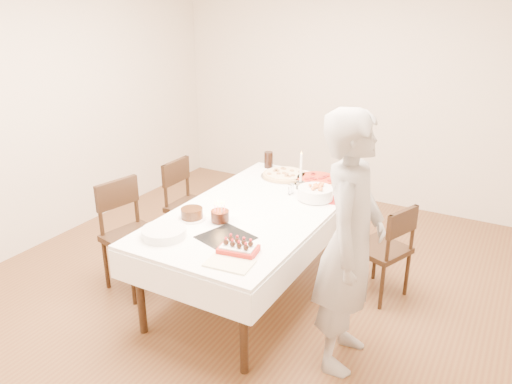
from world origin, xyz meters
The scene contains 22 objects.
floor centered at (0.00, 0.00, 0.00)m, with size 5.00×5.00×0.00m, color brown.
wall_back centered at (0.00, 2.50, 1.35)m, with size 4.50×0.04×2.70m, color beige.
wall_left centered at (-2.25, 0.00, 1.35)m, with size 0.04×5.00×2.70m, color beige.
dining_table centered at (0.08, 0.06, 0.38)m, with size 1.14×2.14×0.75m, color white.
chair_right_savory centered at (1.01, 0.50, 0.42)m, with size 0.43×0.43×0.83m, color black, non-canonical shape.
chair_left_savory centered at (-0.81, 0.39, 0.45)m, with size 0.46×0.46×0.90m, color black, non-canonical shape.
chair_left_dessert centered at (-0.82, -0.41, 0.47)m, with size 0.48×0.48×0.94m, color black, non-canonical shape.
person centered at (1.04, -0.41, 0.88)m, with size 0.64×0.42×1.76m, color #9F9B96.
pizza_white centered at (-0.05, 0.85, 0.77)m, with size 0.46×0.46×0.04m, color beige.
pizza_pepperoni centered at (0.26, 0.87, 0.77)m, with size 0.44×0.44×0.04m, color red.
red_placemat centered at (0.50, 0.52, 0.75)m, with size 0.21×0.21×0.01m, color #B21E1E.
pasta_bowl centered at (0.42, 0.48, 0.81)m, with size 0.30×0.30×0.10m, color white.
taper_candle centered at (0.21, 0.64, 0.93)m, with size 0.08×0.08×0.35m, color white.
shaker_pair centered at (0.19, 0.46, 0.80)m, with size 0.08×0.08×0.09m, color white, non-canonical shape.
cola_glass centered at (-0.32, 1.03, 0.83)m, with size 0.09×0.09×0.16m, color black.
layer_cake centered at (-0.25, -0.36, 0.79)m, with size 0.22×0.22×0.09m, color #311A0C.
cake_board centered at (0.15, -0.51, 0.75)m, with size 0.33×0.33×0.01m, color black.
birthday_cake centered at (-0.03, -0.30, 0.83)m, with size 0.14×0.14×0.14m, color #37190F.
strawberry_box centered at (0.35, -0.65, 0.78)m, with size 0.26×0.17×0.07m, color maroon, non-canonical shape.
box_lid centered at (0.38, -0.81, 0.75)m, with size 0.30×0.20×0.03m, color beige.
plate_stack centered at (-0.24, -0.71, 0.78)m, with size 0.32×0.32×0.07m, color white.
china_plate centered at (-0.25, -0.67, 0.75)m, with size 0.19×0.19×0.01m, color white.
Camera 1 is at (1.91, -3.18, 2.35)m, focal length 35.00 mm.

